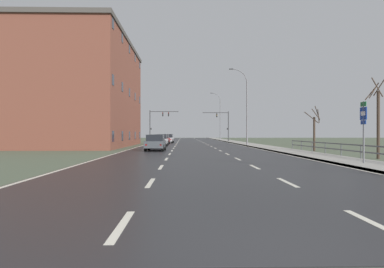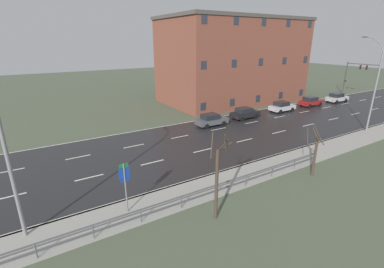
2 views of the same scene
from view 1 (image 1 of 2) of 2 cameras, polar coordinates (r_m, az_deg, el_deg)
ground_plane at (r=52.34m, az=-0.06°, el=-1.81°), size 160.00×160.00×0.12m
road_asphalt_strip at (r=64.32m, az=-0.31°, el=-1.39°), size 14.00×120.00×0.03m
sidewalk_right at (r=65.03m, az=7.14°, el=-1.33°), size 3.00×120.00×0.12m
guardrail at (r=23.93m, az=26.15°, el=-2.28°), size 0.07×27.25×1.00m
street_lamp_midground at (r=48.54m, az=8.90°, el=4.29°), size 2.60×0.24×10.72m
street_lamp_distant at (r=83.20m, az=4.60°, el=2.81°), size 2.48×0.24×11.47m
highway_sign at (r=20.53m, az=26.49°, el=1.46°), size 0.09×0.68×3.41m
traffic_signal_right at (r=70.47m, az=5.25°, el=2.04°), size 5.36×0.36×6.17m
traffic_signal_left at (r=68.81m, az=-5.79°, el=2.32°), size 5.75×0.36×6.28m
car_distant at (r=33.43m, az=-6.05°, el=-1.42°), size 1.90×4.13×1.57m
car_far_right at (r=46.75m, az=-5.16°, el=-0.99°), size 1.88×4.12×1.57m
car_near_right at (r=60.23m, az=-3.98°, el=-0.74°), size 1.99×4.18×1.57m
car_mid_centre at (r=53.68m, az=-4.75°, el=-0.84°), size 1.95×4.16×1.57m
car_far_left at (r=39.30m, az=-5.83°, el=-1.19°), size 1.93×4.15×1.57m
brick_building at (r=47.98m, az=-18.42°, el=6.40°), size 13.89×24.00×13.91m
bare_tree_near at (r=26.03m, az=28.37°, el=2.03°), size 1.39×1.32×5.58m
bare_tree_mid at (r=34.75m, az=19.58°, el=0.51°), size 1.55×1.25×4.29m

